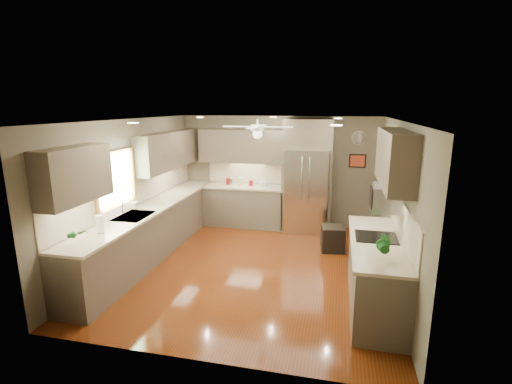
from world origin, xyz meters
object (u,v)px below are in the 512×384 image
at_px(refrigerator, 307,178).
at_px(paper_towel, 100,224).
at_px(potted_plant_right, 384,244).
at_px(canister_d, 251,183).
at_px(potted_plant_left, 79,233).
at_px(bowl, 263,185).
at_px(microwave, 387,198).
at_px(canister_c, 241,182).
at_px(canister_b, 231,182).
at_px(stool, 333,238).
at_px(soap_bottle, 135,204).
at_px(canister_a, 228,181).

relative_size(refrigerator, paper_towel, 9.17).
bearing_deg(potted_plant_right, canister_d, 124.29).
relative_size(potted_plant_left, paper_towel, 1.10).
xyz_separation_m(bowl, microwave, (2.32, -2.79, 0.52)).
height_order(canister_c, refrigerator, refrigerator).
distance_m(canister_b, stool, 2.72).
height_order(refrigerator, paper_towel, refrigerator).
xyz_separation_m(potted_plant_right, refrigerator, (-1.23, 3.60, 0.06)).
height_order(refrigerator, microwave, refrigerator).
distance_m(canister_b, bowl, 0.74).
relative_size(soap_bottle, microwave, 0.37).
xyz_separation_m(canister_a, stool, (2.43, -1.16, -0.78)).
height_order(canister_b, canister_c, canister_c).
bearing_deg(refrigerator, potted_plant_left, -123.62).
bearing_deg(canister_d, canister_c, -171.03).
distance_m(potted_plant_left, bowl, 4.37).
bearing_deg(refrigerator, bowl, 175.35).
bearing_deg(paper_towel, canister_d, 69.33).
bearing_deg(canister_c, refrigerator, -1.27).
distance_m(canister_b, microwave, 4.14).
xyz_separation_m(soap_bottle, paper_towel, (0.15, -1.20, 0.04)).
distance_m(canister_d, paper_towel, 3.85).
distance_m(canister_b, refrigerator, 1.75).
xyz_separation_m(canister_a, refrigerator, (1.82, -0.07, 0.17)).
height_order(canister_d, stool, canister_d).
bearing_deg(canister_d, canister_a, -179.84).
xyz_separation_m(canister_b, canister_d, (0.46, 0.03, -0.01)).
bearing_deg(stool, bowl, 143.87).
height_order(canister_c, potted_plant_left, potted_plant_left).
distance_m(canister_c, microwave, 3.97).
xyz_separation_m(potted_plant_left, paper_towel, (0.00, 0.43, -0.01)).
bearing_deg(microwave, potted_plant_left, -162.36).
height_order(canister_a, potted_plant_right, potted_plant_right).
height_order(soap_bottle, stool, soap_bottle).
height_order(soap_bottle, microwave, microwave).
xyz_separation_m(canister_c, potted_plant_left, (-1.13, -4.00, 0.06)).
relative_size(bowl, microwave, 0.35).
bearing_deg(stool, potted_plant_right, -76.24).
distance_m(canister_b, paper_towel, 3.69).
relative_size(canister_d, soap_bottle, 0.63).
distance_m(refrigerator, microwave, 3.03).
xyz_separation_m(microwave, stool, (-0.71, 1.61, -1.24)).
bearing_deg(paper_towel, canister_a, 77.18).
bearing_deg(refrigerator, canister_b, 178.68).
xyz_separation_m(canister_d, refrigerator, (1.28, -0.07, 0.19)).
height_order(canister_c, potted_plant_right, potted_plant_right).
bearing_deg(potted_plant_left, potted_plant_right, 5.46).
height_order(soap_bottle, bowl, soap_bottle).
height_order(canister_a, stool, canister_a).
bearing_deg(canister_d, canister_b, -176.24).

